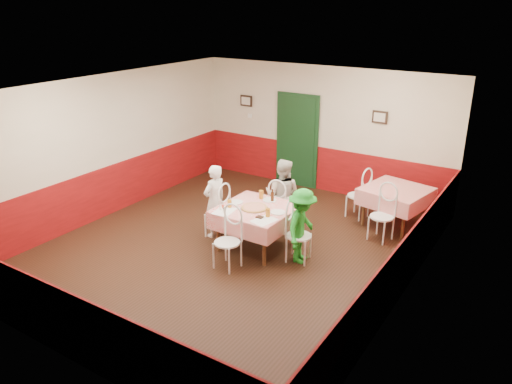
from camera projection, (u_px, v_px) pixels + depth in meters
The scene contains 39 objects.
floor at pixel (233, 247), 8.85m from camera, with size 7.00×7.00×0.00m, color black.
ceiling at pixel (230, 88), 7.84m from camera, with size 7.00×7.00×0.00m, color white.
back_wall at pixel (322, 130), 11.10m from camera, with size 6.00×0.10×2.80m, color beige.
front_wall at pixel (52, 257), 5.60m from camera, with size 6.00×0.10×2.80m, color beige.
left_wall at pixel (108, 146), 9.86m from camera, with size 0.10×7.00×2.80m, color beige.
right_wall at pixel (410, 211), 6.84m from camera, with size 0.10×7.00×2.80m, color beige.
wainscot_back at pixel (320, 168), 11.41m from camera, with size 6.00×0.03×1.00m, color maroon.
wainscot_front at pixel (64, 324), 5.93m from camera, with size 6.00×0.03×1.00m, color maroon.
wainscot_left at pixel (113, 189), 10.17m from camera, with size 0.03×7.00×1.00m, color maroon.
wainscot_right at pixel (402, 268), 7.17m from camera, with size 0.03×7.00×1.00m, color maroon.
door at pixel (297, 142), 11.49m from camera, with size 0.96×0.06×2.10m, color black.
picture_left at pixel (246, 101), 11.90m from camera, with size 0.32×0.03×0.26m, color black.
picture_right at pixel (380, 117), 10.24m from camera, with size 0.32×0.03×0.26m, color black.
thermostat at pixel (250, 116), 11.98m from camera, with size 0.10×0.03×0.10m, color white.
main_table at pixel (256, 228), 8.72m from camera, with size 1.22×1.22×0.77m, color red.
second_table at pixel (395, 207), 9.59m from camera, with size 1.12×1.12×0.77m, color red.
chair_left at pixel (217, 213), 9.13m from camera, with size 0.42×0.42×0.90m, color white, non-canonical shape.
chair_right at pixel (299, 236), 8.26m from camera, with size 0.42×0.42×0.90m, color white, non-canonical shape.
chair_far at pixel (281, 208), 9.35m from camera, with size 0.42×0.42×0.90m, color white, non-canonical shape.
chair_near at pixel (227, 243), 8.03m from camera, with size 0.42×0.42×0.90m, color white, non-canonical shape.
chair_second_a at pixel (358, 196), 9.94m from camera, with size 0.42×0.42×0.90m, color white, non-canonical shape.
chair_second_b at pixel (382, 217), 8.98m from camera, with size 0.42×0.42×0.90m, color white, non-canonical shape.
pizza at pixel (254, 208), 8.55m from camera, with size 0.45×0.45×0.03m, color #B74723.
plate_left at pixel (236, 202), 8.80m from camera, with size 0.25×0.25×0.01m, color white.
plate_right at pixel (278, 212), 8.38m from camera, with size 0.25×0.25×0.01m, color white.
plate_far at pixel (270, 200), 8.89m from camera, with size 0.25×0.25×0.01m, color white.
glass_a at pixel (230, 204), 8.57m from camera, with size 0.07×0.07×0.14m, color #BF7219.
glass_b at pixel (268, 213), 8.20m from camera, with size 0.08×0.08×0.14m, color #BF7219.
glass_c at pixel (261, 195), 8.95m from camera, with size 0.08×0.08×0.15m, color #BF7219.
beer_bottle at pixel (272, 196), 8.80m from camera, with size 0.06×0.06×0.21m, color #381C0A.
shaker_a at pixel (220, 208), 8.46m from camera, with size 0.04×0.04×0.09m, color silver.
shaker_b at pixel (224, 210), 8.36m from camera, with size 0.04×0.04×0.09m, color silver.
shaker_c at pixel (223, 206), 8.54m from camera, with size 0.04×0.04×0.09m, color #B23319.
menu_left at pixel (224, 211), 8.43m from camera, with size 0.30×0.40×0.00m, color white.
menu_right at pixel (264, 220), 8.08m from camera, with size 0.30×0.40×0.00m, color white.
wallet at pixel (260, 217), 8.18m from camera, with size 0.11×0.09×0.02m, color black.
diner_left at pixel (215, 201), 9.07m from camera, with size 0.50×0.33×1.37m, color gray.
diner_far at pixel (282, 195), 9.30m from camera, with size 0.68×0.53×1.40m, color gray.
diner_right at pixel (302, 226), 8.16m from camera, with size 0.83×0.48×1.28m, color gray.
Camera 1 is at (4.60, -6.44, 4.10)m, focal length 35.00 mm.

